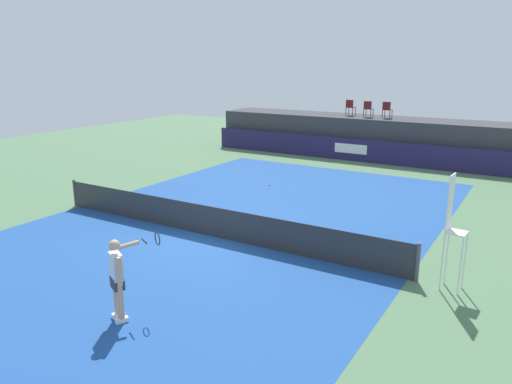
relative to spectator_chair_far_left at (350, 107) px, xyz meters
name	(u,v)px	position (x,y,z in m)	size (l,w,h in m)	color
ground_plane	(261,211)	(1.41, -12.41, -2.69)	(48.00, 48.00, 0.00)	#4C704C
court_inner	(211,236)	(1.41, -15.41, -2.69)	(12.00, 22.00, 0.00)	#1C478C
sponsor_wall	(361,150)	(1.41, -1.91, -2.09)	(18.00, 0.22, 1.20)	#231E4C
spectator_platform	(372,137)	(1.41, -0.11, -1.59)	(18.00, 2.80, 2.20)	#38383D
spectator_chair_far_left	(350,107)	(0.00, 0.00, 0.00)	(0.47, 0.47, 0.89)	#561919
spectator_chair_left	(368,108)	(1.18, -0.40, 0.00)	(0.44, 0.44, 0.89)	#561919
spectator_chair_center	(387,109)	(2.20, -0.29, 0.00)	(0.45, 0.45, 0.89)	#561919
umpire_chair	(452,225)	(8.30, -15.40, -1.11)	(0.47, 0.47, 2.76)	white
tennis_net	(211,221)	(1.41, -15.41, -2.22)	(12.40, 0.02, 0.95)	#2D2D2D
net_post_near	(75,193)	(-4.79, -15.41, -2.19)	(0.10, 0.10, 1.00)	#4C4C51
net_post_far	(418,262)	(7.61, -15.41, -2.19)	(0.10, 0.10, 1.00)	#4C4C51
tennis_player	(118,277)	(2.80, -20.44, -1.73)	(0.65, 1.26, 1.77)	white
tennis_ball	(269,185)	(-0.15, -9.01, -2.66)	(0.07, 0.07, 0.07)	#D8EA33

